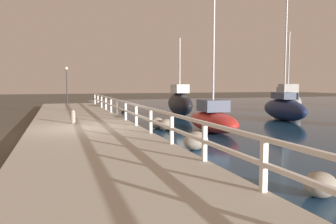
{
  "coord_description": "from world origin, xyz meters",
  "views": [
    {
      "loc": [
        -1.08,
        -13.81,
        2.12
      ],
      "look_at": [
        2.32,
        -3.81,
        1.21
      ],
      "focal_mm": 35.0,
      "sensor_mm": 36.0,
      "label": 1
    }
  ],
  "objects_px": {
    "dock_lamp": "(67,80)",
    "sailboat_black": "(180,103)",
    "sailboat_yellow": "(284,99)",
    "sailboat_red": "(213,119)",
    "sailboat_gray": "(288,100)",
    "sailboat_navy": "(284,108)",
    "mooring_bollard": "(73,117)"
  },
  "relations": [
    {
      "from": "sailboat_yellow",
      "to": "sailboat_navy",
      "type": "height_order",
      "value": "sailboat_navy"
    },
    {
      "from": "sailboat_gray",
      "to": "sailboat_navy",
      "type": "xyz_separation_m",
      "value": [
        -4.19,
        -4.9,
        -0.16
      ]
    },
    {
      "from": "mooring_bollard",
      "to": "sailboat_yellow",
      "type": "height_order",
      "value": "sailboat_yellow"
    },
    {
      "from": "sailboat_yellow",
      "to": "sailboat_red",
      "type": "xyz_separation_m",
      "value": [
        -14.2,
        -13.24,
        -0.16
      ]
    },
    {
      "from": "sailboat_yellow",
      "to": "sailboat_red",
      "type": "relative_size",
      "value": 1.13
    },
    {
      "from": "dock_lamp",
      "to": "sailboat_black",
      "type": "bearing_deg",
      "value": -26.59
    },
    {
      "from": "dock_lamp",
      "to": "sailboat_navy",
      "type": "height_order",
      "value": "sailboat_navy"
    },
    {
      "from": "sailboat_black",
      "to": "sailboat_red",
      "type": "bearing_deg",
      "value": -92.72
    },
    {
      "from": "sailboat_yellow",
      "to": "sailboat_black",
      "type": "height_order",
      "value": "sailboat_yellow"
    },
    {
      "from": "mooring_bollard",
      "to": "sailboat_gray",
      "type": "bearing_deg",
      "value": 18.29
    },
    {
      "from": "sailboat_yellow",
      "to": "sailboat_navy",
      "type": "bearing_deg",
      "value": -111.65
    },
    {
      "from": "mooring_bollard",
      "to": "sailboat_navy",
      "type": "height_order",
      "value": "sailboat_navy"
    },
    {
      "from": "sailboat_gray",
      "to": "dock_lamp",
      "type": "bearing_deg",
      "value": -172.67
    },
    {
      "from": "dock_lamp",
      "to": "sailboat_red",
      "type": "xyz_separation_m",
      "value": [
        5.83,
        -11.03,
        -1.81
      ]
    },
    {
      "from": "sailboat_gray",
      "to": "sailboat_black",
      "type": "xyz_separation_m",
      "value": [
        -8.93,
        -0.26,
        0.0
      ]
    },
    {
      "from": "mooring_bollard",
      "to": "sailboat_navy",
      "type": "xyz_separation_m",
      "value": [
        11.84,
        0.4,
        0.08
      ]
    },
    {
      "from": "sailboat_yellow",
      "to": "sailboat_red",
      "type": "bearing_deg",
      "value": -120.43
    },
    {
      "from": "sailboat_yellow",
      "to": "sailboat_gray",
      "type": "relative_size",
      "value": 1.1
    },
    {
      "from": "sailboat_gray",
      "to": "sailboat_red",
      "type": "relative_size",
      "value": 1.03
    },
    {
      "from": "sailboat_yellow",
      "to": "sailboat_navy",
      "type": "xyz_separation_m",
      "value": [
        -8.2,
        -10.4,
        -0.01
      ]
    },
    {
      "from": "mooring_bollard",
      "to": "dock_lamp",
      "type": "bearing_deg",
      "value": 89.99
    },
    {
      "from": "dock_lamp",
      "to": "mooring_bollard",
      "type": "bearing_deg",
      "value": -90.01
    },
    {
      "from": "mooring_bollard",
      "to": "sailboat_red",
      "type": "distance_m",
      "value": 6.32
    },
    {
      "from": "dock_lamp",
      "to": "sailboat_black",
      "type": "xyz_separation_m",
      "value": [
        7.1,
        -3.55,
        -1.49
      ]
    },
    {
      "from": "sailboat_black",
      "to": "dock_lamp",
      "type": "bearing_deg",
      "value": 160.3
    },
    {
      "from": "dock_lamp",
      "to": "sailboat_red",
      "type": "distance_m",
      "value": 12.6
    },
    {
      "from": "sailboat_red",
      "to": "sailboat_gray",
      "type": "bearing_deg",
      "value": 39.98
    },
    {
      "from": "mooring_bollard",
      "to": "sailboat_yellow",
      "type": "relative_size",
      "value": 0.09
    },
    {
      "from": "sailboat_yellow",
      "to": "sailboat_black",
      "type": "relative_size",
      "value": 1.29
    },
    {
      "from": "mooring_bollard",
      "to": "sailboat_yellow",
      "type": "distance_m",
      "value": 22.76
    },
    {
      "from": "sailboat_gray",
      "to": "sailboat_navy",
      "type": "bearing_deg",
      "value": -111.61
    },
    {
      "from": "sailboat_gray",
      "to": "sailboat_black",
      "type": "height_order",
      "value": "sailboat_gray"
    }
  ]
}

